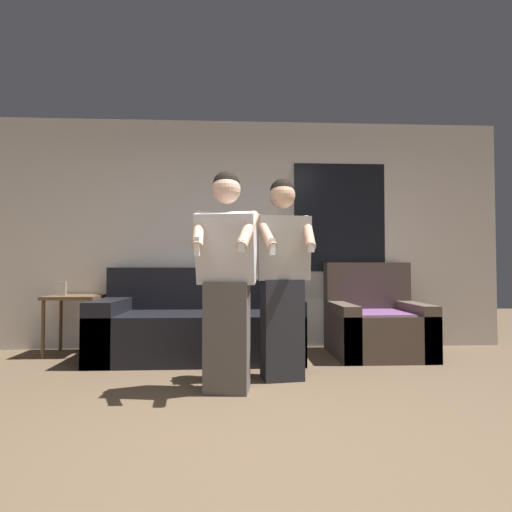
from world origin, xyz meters
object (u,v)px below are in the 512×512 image
at_px(couch, 200,326).
at_px(armchair, 376,325).
at_px(person_left, 227,280).
at_px(side_table, 75,304).
at_px(person_right, 282,277).

height_order(couch, armchair, armchair).
bearing_deg(person_left, couch, 104.27).
relative_size(side_table, person_left, 0.47).
distance_m(couch, person_left, 1.36).
distance_m(armchair, person_right, 1.55).
relative_size(side_table, person_right, 0.47).
bearing_deg(person_right, couch, 131.06).
height_order(person_left, person_right, person_right).
bearing_deg(armchair, person_left, -141.95).
distance_m(couch, side_table, 1.42).
xyz_separation_m(side_table, person_right, (2.16, -1.09, 0.31)).
bearing_deg(side_table, armchair, -2.99).
relative_size(couch, person_right, 1.23).
bearing_deg(couch, armchair, 0.83).
relative_size(couch, person_left, 1.25).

